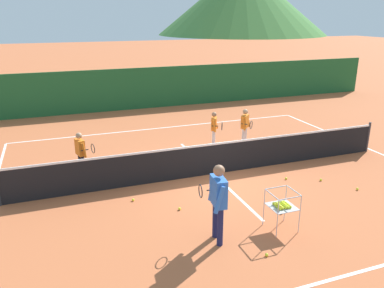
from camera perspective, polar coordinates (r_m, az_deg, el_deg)
name	(u,v)px	position (r m, az deg, el deg)	size (l,w,h in m)	color
ground_plane	(213,174)	(11.62, 3.15, -4.44)	(120.00, 120.00, 0.00)	#BC6038
line_baseline_near	(327,281)	(7.75, 19.37, -18.57)	(12.19, 0.08, 0.01)	white
line_baseline_far	(164,128)	(16.31, -4.17, 2.43)	(12.19, 0.08, 0.01)	white
line_sideline_east	(372,150)	(14.98, 25.12, -0.84)	(0.08, 10.48, 0.01)	white
line_service_center	(213,174)	(11.62, 3.15, -4.43)	(0.08, 5.96, 0.01)	white
tennis_net	(213,158)	(11.43, 3.19, -2.14)	(11.72, 0.08, 1.05)	#333338
instructor	(218,196)	(7.93, 3.85, -7.77)	(0.44, 0.81, 1.73)	#191E4C
student_0	(81,150)	(11.66, -16.15, -0.87)	(0.53, 0.58, 1.33)	black
student_1	(214,126)	(13.75, 3.32, 2.68)	(0.41, 0.70, 1.28)	silver
student_2	(245,124)	(13.98, 7.87, 2.97)	(0.50, 0.70, 1.35)	silver
ball_cart	(282,205)	(8.76, 13.16, -8.84)	(0.58, 0.58, 0.90)	#B7B7BC
tennis_ball_0	(357,189)	(11.49, 23.31, -6.13)	(0.07, 0.07, 0.07)	yellow
tennis_ball_1	(180,209)	(9.57, -1.86, -9.56)	(0.07, 0.07, 0.07)	yellow
tennis_ball_3	(286,178)	(11.54, 13.76, -4.97)	(0.07, 0.07, 0.07)	yellow
tennis_ball_4	(321,180)	(11.73, 18.56, -5.04)	(0.07, 0.07, 0.07)	yellow
tennis_ball_5	(133,200)	(10.10, -8.71, -8.17)	(0.07, 0.07, 0.07)	yellow
tennis_ball_8	(267,255)	(8.07, 11.00, -15.81)	(0.07, 0.07, 0.07)	yellow
tennis_ball_9	(281,213)	(9.64, 13.11, -9.87)	(0.07, 0.07, 0.07)	yellow
windscreen_fence	(143,88)	(19.60, -7.33, 8.18)	(26.83, 0.08, 2.05)	#1E5B2D
hill_0	(242,0)	(93.44, 7.43, 20.45)	(38.15, 38.15, 15.17)	#427A38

